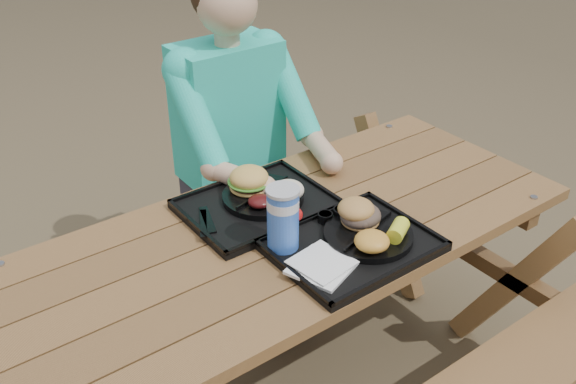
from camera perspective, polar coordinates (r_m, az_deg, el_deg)
picnic_table at (r=2.17m, az=0.00°, el=-11.46°), size 1.80×1.49×0.75m
tray_near at (r=1.86m, az=5.75°, el=-4.83°), size 0.45×0.35×0.02m
tray_far at (r=2.03m, az=-2.76°, el=-1.26°), size 0.45×0.35×0.02m
plate_near at (r=1.88m, az=7.14°, el=-3.81°), size 0.26×0.26×0.02m
plate_far at (r=2.04m, az=-2.23°, el=-0.40°), size 0.26×0.26×0.02m
napkin_stack at (r=1.75m, az=2.97°, el=-6.64°), size 0.19×0.19×0.02m
soda_cup at (r=1.78m, az=-0.45°, el=-2.49°), size 0.09×0.09×0.18m
condiment_bbq at (r=1.93m, az=3.32°, el=-2.26°), size 0.05×0.05×0.03m
condiment_mustard at (r=1.95m, az=4.86°, el=-1.93°), size 0.06×0.06×0.03m
sandwich at (r=1.88m, az=6.52°, el=-1.17°), size 0.12×0.12×0.12m
mac_cheese at (r=1.79m, az=7.47°, el=-4.36°), size 0.10×0.10×0.05m
corn_cob at (r=1.85m, az=9.75°, el=-3.38°), size 0.11×0.11×0.05m
cutlery_far at (r=1.96m, az=-7.16°, el=-2.46°), size 0.07×0.15×0.01m
burger at (r=2.04m, az=-3.50°, el=1.70°), size 0.13×0.13×0.11m
baked_beans at (r=1.97m, az=-2.53°, el=-0.83°), size 0.07×0.07×0.03m
potato_salad at (r=2.00m, az=0.04°, el=0.19°), size 0.10×0.10×0.06m
diner at (r=2.51m, az=-4.87°, el=2.27°), size 0.48×0.84×1.28m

